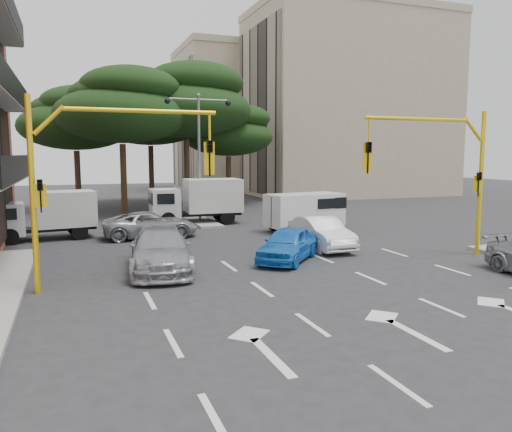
# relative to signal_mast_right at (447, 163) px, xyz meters

# --- Properties ---
(ground) EXTENTS (120.00, 120.00, 0.00)m
(ground) POSITION_rel_signal_mast_right_xyz_m (-6.80, -1.99, -3.88)
(ground) COLOR #28282B
(ground) RESTS_ON ground
(median_strip) EXTENTS (1.40, 6.00, 0.15)m
(median_strip) POSITION_rel_signal_mast_right_xyz_m (-6.80, 14.01, -3.81)
(median_strip) COLOR gray
(median_strip) RESTS_ON ground
(apartment_beige_near) EXTENTS (20.20, 12.15, 18.70)m
(apartment_beige_near) POSITION_rel_signal_mast_right_xyz_m (13.15, 30.01, 5.47)
(apartment_beige_near) COLOR tan
(apartment_beige_near) RESTS_ON ground
(apartment_beige_far) EXTENTS (16.20, 12.15, 16.70)m
(apartment_beige_far) POSITION_rel_signal_mast_right_xyz_m (6.15, 42.01, 4.47)
(apartment_beige_far) COLOR tan
(apartment_beige_far) RESTS_ON ground
(pine_left_near) EXTENTS (9.15, 9.15, 10.23)m
(pine_left_near) POSITION_rel_signal_mast_right_xyz_m (-10.75, 19.96, 3.72)
(pine_left_near) COLOR #382616
(pine_left_near) RESTS_ON ground
(pine_center) EXTENTS (9.98, 9.98, 11.16)m
(pine_center) POSITION_rel_signal_mast_right_xyz_m (-5.75, 21.96, 4.41)
(pine_center) COLOR #382616
(pine_center) RESTS_ON ground
(pine_left_far) EXTENTS (8.32, 8.32, 9.30)m
(pine_left_far) POSITION_rel_signal_mast_right_xyz_m (-13.75, 23.96, 3.03)
(pine_left_far) COLOR #382616
(pine_left_far) RESTS_ON ground
(pine_right) EXTENTS (7.49, 7.49, 8.37)m
(pine_right) POSITION_rel_signal_mast_right_xyz_m (-1.75, 23.96, 2.33)
(pine_right) COLOR #382616
(pine_right) RESTS_ON ground
(pine_back) EXTENTS (9.15, 9.15, 10.23)m
(pine_back) POSITION_rel_signal_mast_right_xyz_m (-7.75, 26.96, 3.72)
(pine_back) COLOR #382616
(pine_back) RESTS_ON ground
(signal_mast_right) EXTENTS (5.79, 0.37, 6.00)m
(signal_mast_right) POSITION_rel_signal_mast_right_xyz_m (0.00, 0.00, 0.00)
(signal_mast_right) COLOR yellow
(signal_mast_right) RESTS_ON ground
(signal_mast_left) EXTENTS (5.79, 0.37, 6.00)m
(signal_mast_left) POSITION_rel_signal_mast_right_xyz_m (-13.61, 0.00, 0.00)
(signal_mast_left) COLOR yellow
(signal_mast_left) RESTS_ON ground
(street_lamp_center) EXTENTS (4.16, 0.36, 7.77)m
(street_lamp_center) POSITION_rel_signal_mast_right_xyz_m (-6.80, 14.01, 1.54)
(street_lamp_center) COLOR slate
(street_lamp_center) RESTS_ON median_strip
(car_white_hatch) EXTENTS (1.62, 4.35, 1.42)m
(car_white_hatch) POSITION_rel_signal_mast_right_xyz_m (-3.80, 3.52, -3.17)
(car_white_hatch) COLOR silver
(car_white_hatch) RESTS_ON ground
(car_blue_compact) EXTENTS (3.87, 4.05, 1.36)m
(car_blue_compact) POSITION_rel_signal_mast_right_xyz_m (-6.30, 1.59, -3.20)
(car_blue_compact) COLOR blue
(car_blue_compact) RESTS_ON ground
(car_silver_wagon) EXTENTS (2.86, 5.55, 1.54)m
(car_silver_wagon) POSITION_rel_signal_mast_right_xyz_m (-11.34, 1.74, -3.11)
(car_silver_wagon) COLOR #A1A3A9
(car_silver_wagon) RESTS_ON ground
(car_silver_cross_a) EXTENTS (4.77, 2.21, 1.33)m
(car_silver_cross_a) POSITION_rel_signal_mast_right_xyz_m (-10.60, 9.12, -3.22)
(car_silver_cross_a) COLOR #9DA1A5
(car_silver_cross_a) RESTS_ON ground
(van_white) EXTENTS (4.49, 2.52, 2.13)m
(van_white) POSITION_rel_signal_mast_right_xyz_m (-2.27, 8.40, -2.82)
(van_white) COLOR silver
(van_white) RESTS_ON ground
(box_truck_a) EXTENTS (5.09, 2.65, 2.40)m
(box_truck_a) POSITION_rel_signal_mast_right_xyz_m (-15.57, 10.41, -2.69)
(box_truck_a) COLOR silver
(box_truck_a) RESTS_ON ground
(box_truck_b) EXTENTS (5.66, 2.59, 2.74)m
(box_truck_b) POSITION_rel_signal_mast_right_xyz_m (-7.15, 13.39, -2.52)
(box_truck_b) COLOR silver
(box_truck_b) RESTS_ON ground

